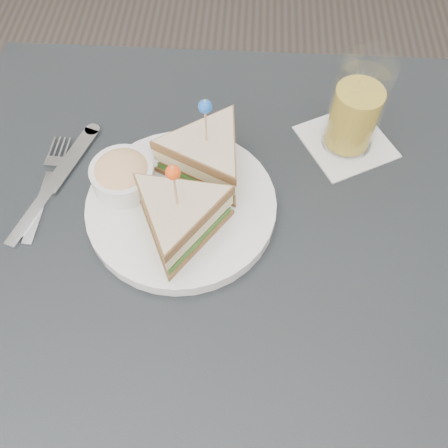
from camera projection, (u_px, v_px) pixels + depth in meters
ground_plane at (220, 391)px, 1.29m from camera, size 3.50×3.50×0.00m
table at (217, 276)px, 0.72m from camera, size 0.80×0.80×0.75m
plate_meal at (184, 189)px, 0.66m from camera, size 0.34×0.34×0.15m
cutlery_fork at (48, 182)px, 0.72m from camera, size 0.03×0.19×0.01m
cutlery_knife at (52, 186)px, 0.71m from camera, size 0.09×0.23×0.01m
drink_set at (356, 110)px, 0.70m from camera, size 0.16×0.16×0.15m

